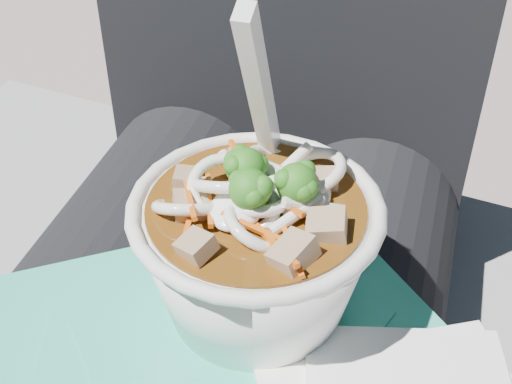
# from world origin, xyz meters

# --- Properties ---
(lap) EXTENTS (0.34, 0.48, 0.16)m
(lap) POSITION_xyz_m (0.00, 0.00, 0.56)
(lap) COLOR black
(lap) RESTS_ON stone_ledge
(person_body) EXTENTS (0.34, 0.94, 1.03)m
(person_body) POSITION_xyz_m (-0.00, 0.09, 0.58)
(person_body) COLOR black
(person_body) RESTS_ON ground
(plastic_bag) EXTENTS (0.38, 0.30, 0.01)m
(plastic_bag) POSITION_xyz_m (0.03, -0.05, 0.65)
(plastic_bag) COLOR #2BB795
(plastic_bag) RESTS_ON lap
(udon_bowl) EXTENTS (0.18, 0.18, 0.20)m
(udon_bowl) POSITION_xyz_m (0.05, 0.00, 0.71)
(udon_bowl) COLOR white
(udon_bowl) RESTS_ON plastic_bag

